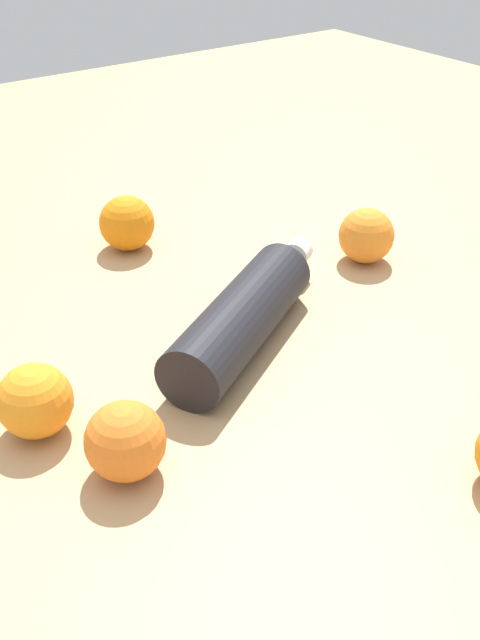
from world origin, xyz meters
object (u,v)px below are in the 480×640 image
water_bottle (248,310)px  orange_0 (35,401)px  orange_1 (125,441)px  orange_2 (366,236)px  orange_3 (127,223)px

water_bottle → orange_0: size_ratio=4.12×
orange_1 → orange_2: orange_2 is taller
water_bottle → orange_0: same height
water_bottle → orange_3: 0.26m
orange_1 → orange_0: bearing=23.1°
orange_1 → water_bottle: bearing=-62.6°
water_bottle → orange_3: (0.26, 0.00, 0.00)m
orange_0 → orange_1: size_ratio=1.00×
orange_1 → orange_2: 0.46m
orange_3 → orange_0: bearing=138.7°
orange_2 → orange_3: 0.31m
orange_1 → orange_3: size_ratio=0.96×
orange_0 → orange_1: bearing=-156.9°
water_bottle → orange_0: bearing=153.2°
water_bottle → orange_0: (-0.01, 0.25, 0.00)m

